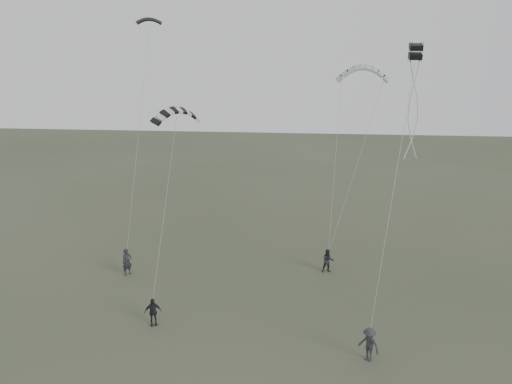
# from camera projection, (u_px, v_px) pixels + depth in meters

# --- Properties ---
(ground) EXTENTS (140.00, 140.00, 0.00)m
(ground) POSITION_uv_depth(u_px,v_px,m) (224.00, 323.00, 27.95)
(ground) COLOR #39402C
(ground) RESTS_ON ground
(flyer_left) EXTENTS (0.79, 0.79, 1.86)m
(flyer_left) POSITION_uv_depth(u_px,v_px,m) (127.00, 262.00, 33.85)
(flyer_left) COLOR black
(flyer_left) RESTS_ON ground
(flyer_right) EXTENTS (0.87, 0.72, 1.66)m
(flyer_right) POSITION_uv_depth(u_px,v_px,m) (328.00, 261.00, 34.26)
(flyer_right) COLOR black
(flyer_right) RESTS_ON ground
(flyer_center) EXTENTS (1.02, 0.70, 1.60)m
(flyer_center) POSITION_uv_depth(u_px,v_px,m) (153.00, 312.00, 27.55)
(flyer_center) COLOR black
(flyer_center) RESTS_ON ground
(flyer_far) EXTENTS (1.29, 1.20, 1.75)m
(flyer_far) POSITION_uv_depth(u_px,v_px,m) (369.00, 344.00, 24.34)
(flyer_far) COLOR #2A2A2F
(flyer_far) RESTS_ON ground
(kite_dark_small) EXTENTS (1.78, 1.22, 0.67)m
(kite_dark_small) POSITION_uv_depth(u_px,v_px,m) (149.00, 19.00, 33.10)
(kite_dark_small) COLOR black
(kite_dark_small) RESTS_ON flyer_left
(kite_pale_large) EXTENTS (3.82, 1.49, 1.74)m
(kite_pale_large) POSITION_uv_depth(u_px,v_px,m) (363.00, 67.00, 35.84)
(kite_pale_large) COLOR #9EA1A3
(kite_pale_large) RESTS_ON flyer_right
(kite_striped) EXTENTS (2.90, 2.67, 1.32)m
(kite_striped) POSITION_uv_depth(u_px,v_px,m) (176.00, 110.00, 29.00)
(kite_striped) COLOR black
(kite_striped) RESTS_ON flyer_center
(kite_box) EXTENTS (0.64, 0.78, 0.83)m
(kite_box) POSITION_uv_depth(u_px,v_px,m) (416.00, 52.00, 25.12)
(kite_box) COLOR black
(kite_box) RESTS_ON flyer_far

